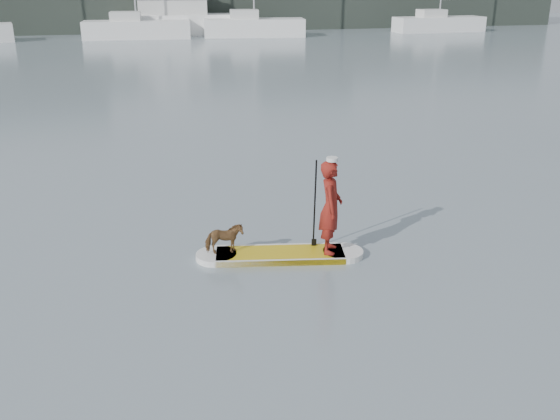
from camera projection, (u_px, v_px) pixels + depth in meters
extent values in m
plane|color=slate|center=(204.00, 228.00, 13.67)|extent=(140.00, 140.00, 0.00)
cube|color=gold|center=(280.00, 255.00, 12.25)|extent=(2.61, 1.25, 0.12)
cylinder|color=silver|center=(216.00, 256.00, 12.18)|extent=(0.80, 0.80, 0.12)
cylinder|color=silver|center=(343.00, 253.00, 12.32)|extent=(0.80, 0.80, 0.12)
cube|color=silver|center=(279.00, 247.00, 12.59)|extent=(2.47, 0.53, 0.12)
cube|color=silver|center=(281.00, 263.00, 11.90)|extent=(2.47, 0.53, 0.12)
imported|color=maroon|center=(331.00, 207.00, 11.95)|extent=(0.64, 0.78, 1.84)
cylinder|color=silver|center=(332.00, 159.00, 11.62)|extent=(0.22, 0.22, 0.07)
imported|color=brown|center=(224.00, 239.00, 12.06)|extent=(0.73, 0.34, 0.61)
cylinder|color=black|center=(315.00, 204.00, 12.21)|extent=(0.09, 0.30, 1.89)
cube|color=black|center=(314.00, 246.00, 12.53)|extent=(0.10, 0.04, 0.32)
cube|color=white|center=(137.00, 30.00, 54.00)|extent=(9.26, 3.54, 1.51)
cube|color=silver|center=(125.00, 16.00, 53.46)|extent=(2.69, 2.16, 0.75)
cube|color=white|center=(254.00, 28.00, 55.74)|extent=(9.20, 4.14, 1.55)
cube|color=silver|center=(244.00, 14.00, 55.24)|extent=(2.75, 2.36, 0.78)
cube|color=white|center=(439.00, 24.00, 60.56)|extent=(8.86, 2.81, 1.40)
cube|color=silver|center=(431.00, 13.00, 59.97)|extent=(2.51, 1.88, 0.70)
cube|color=white|center=(186.00, 25.00, 57.46)|extent=(11.37, 4.36, 1.82)
cube|color=silver|center=(172.00, 2.00, 56.58)|extent=(6.33, 3.25, 2.22)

